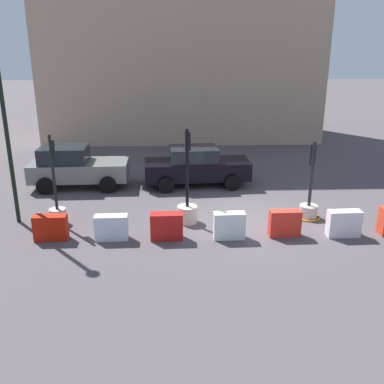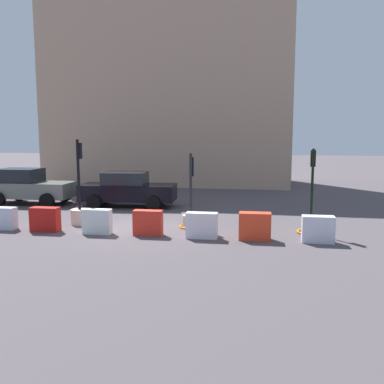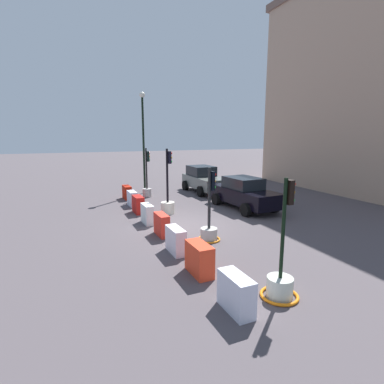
{
  "view_description": "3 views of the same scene",
  "coord_description": "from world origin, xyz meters",
  "px_view_note": "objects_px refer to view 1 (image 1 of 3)",
  "views": [
    {
      "loc": [
        -2.56,
        -13.99,
        5.94
      ],
      "look_at": [
        -1.95,
        0.79,
        0.82
      ],
      "focal_mm": 40.73,
      "sensor_mm": 36.0,
      "label": 1
    },
    {
      "loc": [
        4.94,
        -14.95,
        3.42
      ],
      "look_at": [
        2.12,
        0.71,
        1.26
      ],
      "focal_mm": 39.33,
      "sensor_mm": 36.0,
      "label": 2
    },
    {
      "loc": [
        11.88,
        -4.56,
        3.93
      ],
      "look_at": [
        -0.74,
        0.7,
        1.31
      ],
      "focal_mm": 28.01,
      "sensor_mm": 36.0,
      "label": 3
    }
  ],
  "objects_px": {
    "construction_barrier_1": "(111,228)",
    "car_grey_saloon": "(76,167)",
    "construction_barrier_0": "(51,228)",
    "construction_barrier_4": "(285,223)",
    "car_black_sedan": "(196,166)",
    "street_lamp_post": "(2,103)",
    "traffic_light_2": "(309,206)",
    "construction_barrier_3": "(229,226)",
    "construction_barrier_2": "(167,226)",
    "construction_barrier_5": "(344,223)",
    "traffic_light_0": "(57,206)",
    "traffic_light_1": "(187,206)"
  },
  "relations": [
    {
      "from": "construction_barrier_2",
      "to": "car_black_sedan",
      "type": "xyz_separation_m",
      "value": [
        1.21,
        5.5,
        0.4
      ]
    },
    {
      "from": "traffic_light_0",
      "to": "construction_barrier_2",
      "type": "height_order",
      "value": "traffic_light_0"
    },
    {
      "from": "construction_barrier_3",
      "to": "construction_barrier_2",
      "type": "bearing_deg",
      "value": 179.17
    },
    {
      "from": "traffic_light_1",
      "to": "construction_barrier_3",
      "type": "height_order",
      "value": "traffic_light_1"
    },
    {
      "from": "traffic_light_1",
      "to": "street_lamp_post",
      "type": "bearing_deg",
      "value": 177.42
    },
    {
      "from": "traffic_light_2",
      "to": "car_grey_saloon",
      "type": "distance_m",
      "value": 9.78
    },
    {
      "from": "construction_barrier_1",
      "to": "car_grey_saloon",
      "type": "xyz_separation_m",
      "value": [
        -2.21,
        5.46,
        0.47
      ]
    },
    {
      "from": "traffic_light_0",
      "to": "traffic_light_2",
      "type": "distance_m",
      "value": 8.75
    },
    {
      "from": "traffic_light_2",
      "to": "construction_barrier_3",
      "type": "relative_size",
      "value": 2.78
    },
    {
      "from": "construction_barrier_3",
      "to": "street_lamp_post",
      "type": "relative_size",
      "value": 0.15
    },
    {
      "from": "construction_barrier_2",
      "to": "construction_barrier_4",
      "type": "xyz_separation_m",
      "value": [
        3.78,
        0.09,
        -0.0
      ]
    },
    {
      "from": "construction_barrier_3",
      "to": "street_lamp_post",
      "type": "distance_m",
      "value": 8.19
    },
    {
      "from": "traffic_light_0",
      "to": "construction_barrier_1",
      "type": "distance_m",
      "value": 2.45
    },
    {
      "from": "construction_barrier_2",
      "to": "car_grey_saloon",
      "type": "relative_size",
      "value": 0.25
    },
    {
      "from": "traffic_light_1",
      "to": "car_grey_saloon",
      "type": "distance_m",
      "value": 6.24
    },
    {
      "from": "construction_barrier_3",
      "to": "traffic_light_2",
      "type": "bearing_deg",
      "value": 28.02
    },
    {
      "from": "construction_barrier_4",
      "to": "construction_barrier_1",
      "type": "bearing_deg",
      "value": -179.55
    },
    {
      "from": "car_grey_saloon",
      "to": "street_lamp_post",
      "type": "xyz_separation_m",
      "value": [
        -1.22,
        -3.89,
        3.2
      ]
    },
    {
      "from": "construction_barrier_1",
      "to": "construction_barrier_5",
      "type": "height_order",
      "value": "construction_barrier_5"
    },
    {
      "from": "traffic_light_1",
      "to": "car_black_sedan",
      "type": "relative_size",
      "value": 0.71
    },
    {
      "from": "traffic_light_1",
      "to": "street_lamp_post",
      "type": "relative_size",
      "value": 0.49
    },
    {
      "from": "construction_barrier_0",
      "to": "car_grey_saloon",
      "type": "xyz_separation_m",
      "value": [
        -0.31,
        5.4,
        0.47
      ]
    },
    {
      "from": "construction_barrier_5",
      "to": "construction_barrier_1",
      "type": "bearing_deg",
      "value": 179.68
    },
    {
      "from": "construction_barrier_3",
      "to": "car_grey_saloon",
      "type": "xyz_separation_m",
      "value": [
        -5.93,
        5.53,
        0.44
      ]
    },
    {
      "from": "street_lamp_post",
      "to": "car_black_sedan",
      "type": "bearing_deg",
      "value": 31.31
    },
    {
      "from": "traffic_light_2",
      "to": "construction_barrier_0",
      "type": "distance_m",
      "value": 8.77
    },
    {
      "from": "construction_barrier_5",
      "to": "car_black_sedan",
      "type": "bearing_deg",
      "value": 129.06
    },
    {
      "from": "car_grey_saloon",
      "to": "construction_barrier_2",
      "type": "bearing_deg",
      "value": -54.36
    },
    {
      "from": "construction_barrier_1",
      "to": "street_lamp_post",
      "type": "bearing_deg",
      "value": 155.42
    },
    {
      "from": "traffic_light_1",
      "to": "construction_barrier_3",
      "type": "bearing_deg",
      "value": -47.09
    },
    {
      "from": "traffic_light_0",
      "to": "construction_barrier_1",
      "type": "height_order",
      "value": "traffic_light_0"
    },
    {
      "from": "traffic_light_0",
      "to": "construction_barrier_3",
      "type": "distance_m",
      "value": 5.91
    },
    {
      "from": "traffic_light_0",
      "to": "car_grey_saloon",
      "type": "xyz_separation_m",
      "value": [
        -0.2,
        4.09,
        0.24
      ]
    },
    {
      "from": "traffic_light_2",
      "to": "street_lamp_post",
      "type": "relative_size",
      "value": 0.41
    },
    {
      "from": "car_black_sedan",
      "to": "traffic_light_1",
      "type": "bearing_deg",
      "value": -97.08
    },
    {
      "from": "construction_barrier_1",
      "to": "car_black_sedan",
      "type": "xyz_separation_m",
      "value": [
        2.94,
        5.45,
        0.43
      ]
    },
    {
      "from": "construction_barrier_2",
      "to": "construction_barrier_5",
      "type": "distance_m",
      "value": 5.67
    },
    {
      "from": "construction_barrier_2",
      "to": "construction_barrier_4",
      "type": "distance_m",
      "value": 3.78
    },
    {
      "from": "construction_barrier_0",
      "to": "construction_barrier_5",
      "type": "height_order",
      "value": "construction_barrier_5"
    },
    {
      "from": "traffic_light_2",
      "to": "street_lamp_post",
      "type": "bearing_deg",
      "value": 179.79
    },
    {
      "from": "construction_barrier_0",
      "to": "construction_barrier_4",
      "type": "bearing_deg",
      "value": -0.16
    },
    {
      "from": "traffic_light_1",
      "to": "construction_barrier_3",
      "type": "relative_size",
      "value": 3.28
    },
    {
      "from": "car_black_sedan",
      "to": "construction_barrier_3",
      "type": "bearing_deg",
      "value": -82.07
    },
    {
      "from": "car_black_sedan",
      "to": "street_lamp_post",
      "type": "bearing_deg",
      "value": -148.69
    },
    {
      "from": "construction_barrier_0",
      "to": "construction_barrier_1",
      "type": "distance_m",
      "value": 1.91
    },
    {
      "from": "car_black_sedan",
      "to": "street_lamp_post",
      "type": "relative_size",
      "value": 0.69
    },
    {
      "from": "construction_barrier_5",
      "to": "car_grey_saloon",
      "type": "height_order",
      "value": "car_grey_saloon"
    },
    {
      "from": "construction_barrier_1",
      "to": "construction_barrier_2",
      "type": "relative_size",
      "value": 1.02
    },
    {
      "from": "car_grey_saloon",
      "to": "traffic_light_2",
      "type": "bearing_deg",
      "value": -23.69
    },
    {
      "from": "traffic_light_1",
      "to": "car_black_sedan",
      "type": "xyz_separation_m",
      "value": [
        0.51,
        4.15,
        0.25
      ]
    }
  ]
}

